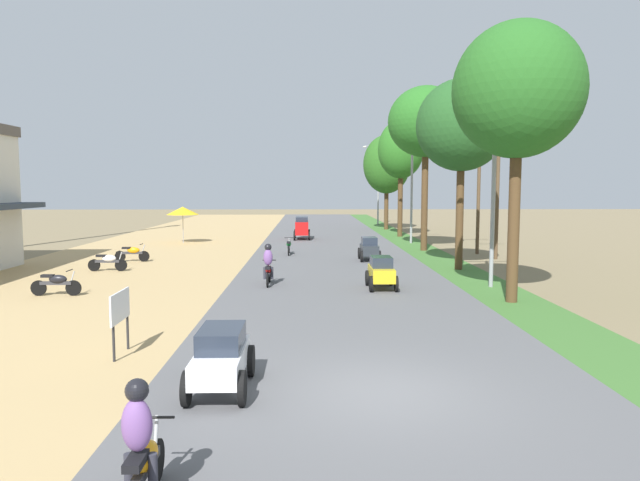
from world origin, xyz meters
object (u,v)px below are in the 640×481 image
object	(u,v)px
parked_motorbike_nearest	(57,282)
median_tree_fourth	(401,150)
streetlamp_near	(494,167)
car_sedan_white	(221,356)
street_signboard	(120,311)
utility_pole_far	(479,168)
parked_motorbike_third	(133,252)
median_tree_second	(462,126)
streetlamp_far	(378,179)
car_hatchback_charcoal	(369,248)
motorbike_ahead_second	(268,266)
motorbike_ahead_third	(289,246)
parked_motorbike_second	(108,261)
median_tree_fifth	(387,164)
car_hatchback_yellow	(381,271)
median_tree_third	(426,122)
motorbike_foreground_rider	(141,448)
vendor_umbrella	(183,211)
utility_pole_near	(498,175)
median_tree_nearest	(518,91)
car_van_red	(302,227)
streetlamp_mid	(412,174)

from	to	relation	value
parked_motorbike_nearest	median_tree_fourth	size ratio (longest dim) A/B	0.20
streetlamp_near	car_sedan_white	bearing A→B (deg)	-128.03
street_signboard	utility_pole_far	distance (m)	25.29
parked_motorbike_nearest	parked_motorbike_third	bearing A→B (deg)	90.87
median_tree_second	median_tree_fourth	distance (m)	18.06
streetlamp_far	car_hatchback_charcoal	bearing A→B (deg)	-97.86
car_sedan_white	motorbike_ahead_second	xyz separation A→B (m)	(0.10, 11.78, 0.11)
motorbike_ahead_second	median_tree_fourth	bearing A→B (deg)	68.51
median_tree_second	motorbike_ahead_third	xyz separation A→B (m)	(-8.25, 6.04, -6.20)
parked_motorbike_second	utility_pole_far	bearing A→B (deg)	19.97
parked_motorbike_nearest	median_tree_fifth	distance (m)	36.18
parked_motorbike_third	motorbike_ahead_third	bearing A→B (deg)	19.96
parked_motorbike_second	car_hatchback_yellow	bearing A→B (deg)	-22.17
streetlamp_far	car_hatchback_yellow	bearing A→B (deg)	-96.75
street_signboard	streetlamp_near	distance (m)	14.98
median_tree_third	motorbike_ahead_second	xyz separation A→B (m)	(-8.69, -12.39, -6.96)
car_sedan_white	motorbike_foreground_rider	size ratio (longest dim) A/B	1.26
parked_motorbike_second	median_tree_fourth	xyz separation A→B (m)	(16.51, 18.35, 6.25)
utility_pole_far	streetlamp_far	bearing A→B (deg)	96.58
parked_motorbike_nearest	vendor_umbrella	world-z (taller)	vendor_umbrella
vendor_umbrella	utility_pole_near	xyz separation A→B (m)	(18.97, -8.78, 2.30)
parked_motorbike_nearest	car_sedan_white	xyz separation A→B (m)	(7.36, -9.78, 0.19)
median_tree_fourth	car_hatchback_charcoal	size ratio (longest dim) A/B	4.53
parked_motorbike_third	streetlamp_far	size ratio (longest dim) A/B	0.22
utility_pole_near	car_sedan_white	distance (m)	23.89
median_tree_nearest	car_hatchback_yellow	size ratio (longest dim) A/B	4.65
median_tree_second	car_van_red	world-z (taller)	median_tree_second
car_hatchback_charcoal	median_tree_fourth	bearing A→B (deg)	74.89
car_sedan_white	motorbike_ahead_third	xyz separation A→B (m)	(0.56, 22.13, -0.17)
street_signboard	car_hatchback_charcoal	bearing A→B (deg)	65.89
vendor_umbrella	streetlamp_near	xyz separation A→B (m)	(15.81, -17.82, 2.41)
car_van_red	motorbike_ahead_third	xyz separation A→B (m)	(-0.66, -9.49, -0.45)
parked_motorbike_second	median_tree_second	distance (m)	17.56
parked_motorbike_nearest	utility_pole_near	world-z (taller)	utility_pole_near
median_tree_nearest	median_tree_second	world-z (taller)	median_tree_nearest
median_tree_third	median_tree_second	bearing A→B (deg)	-89.80
median_tree_second	parked_motorbike_second	bearing A→B (deg)	-178.99
parked_motorbike_second	motorbike_foreground_rider	bearing A→B (deg)	-69.97
median_tree_second	median_tree_third	bearing A→B (deg)	90.20
streetlamp_mid	utility_pole_near	bearing A→B (deg)	-69.49
median_tree_third	car_hatchback_yellow	size ratio (longest dim) A/B	4.96
car_hatchback_yellow	streetlamp_near	bearing A→B (deg)	5.09
median_tree_nearest	parked_motorbike_second	bearing A→B (deg)	155.30
streetlamp_far	motorbike_foreground_rider	world-z (taller)	streetlamp_far
streetlamp_near	motorbike_ahead_third	bearing A→B (deg)	127.26
motorbike_ahead_third	median_tree_fourth	bearing A→B (deg)	55.25
median_tree_second	streetlamp_mid	bearing A→B (deg)	89.98
median_tree_fourth	streetlamp_far	size ratio (longest dim) A/B	1.11
street_signboard	median_tree_fourth	distance (m)	34.30
parked_motorbike_nearest	median_tree_second	xyz separation A→B (m)	(16.17, 6.32, 6.22)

